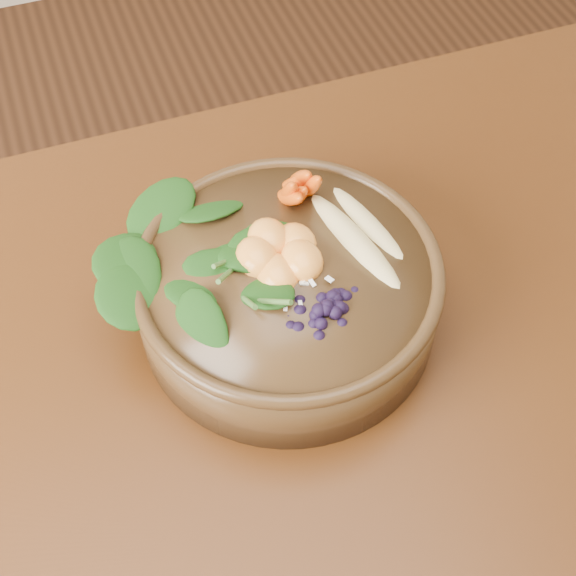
# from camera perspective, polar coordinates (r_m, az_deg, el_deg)

# --- Properties ---
(dining_table) EXTENTS (1.60, 0.90, 0.75)m
(dining_table) POSITION_cam_1_polar(r_m,az_deg,el_deg) (0.92, -4.84, -11.55)
(dining_table) COLOR #331C0C
(dining_table) RESTS_ON ground
(stoneware_bowl) EXTENTS (0.38, 0.38, 0.09)m
(stoneware_bowl) POSITION_cam_1_polar(r_m,az_deg,el_deg) (0.86, 0.00, -0.40)
(stoneware_bowl) COLOR #452E17
(stoneware_bowl) RESTS_ON dining_table
(kale_heap) EXTENTS (0.24, 0.22, 0.05)m
(kale_heap) POSITION_cam_1_polar(r_m,az_deg,el_deg) (0.83, -5.35, 4.17)
(kale_heap) COLOR #17430F
(kale_heap) RESTS_ON stoneware_bowl
(carrot_cluster) EXTENTS (0.08, 0.08, 0.09)m
(carrot_cluster) POSITION_cam_1_polar(r_m,az_deg,el_deg) (0.86, 0.37, 8.69)
(carrot_cluster) COLOR #E5510C
(carrot_cluster) RESTS_ON stoneware_bowl
(banana_halves) EXTENTS (0.09, 0.19, 0.03)m
(banana_halves) POSITION_cam_1_polar(r_m,az_deg,el_deg) (0.85, 5.27, 4.75)
(banana_halves) COLOR #E0CC84
(banana_halves) RESTS_ON stoneware_bowl
(mandarin_cluster) EXTENTS (0.11, 0.12, 0.04)m
(mandarin_cluster) POSITION_cam_1_polar(r_m,az_deg,el_deg) (0.82, -0.58, 3.17)
(mandarin_cluster) COLOR #FF9633
(mandarin_cluster) RESTS_ON stoneware_bowl
(blueberry_pile) EXTENTS (0.17, 0.14, 0.04)m
(blueberry_pile) POSITION_cam_1_polar(r_m,az_deg,el_deg) (0.77, 2.73, -0.82)
(blueberry_pile) COLOR black
(blueberry_pile) RESTS_ON stoneware_bowl
(coconut_flakes) EXTENTS (0.11, 0.10, 0.01)m
(coconut_flakes) POSITION_cam_1_polar(r_m,az_deg,el_deg) (0.81, 0.94, 0.59)
(coconut_flakes) COLOR white
(coconut_flakes) RESTS_ON stoneware_bowl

